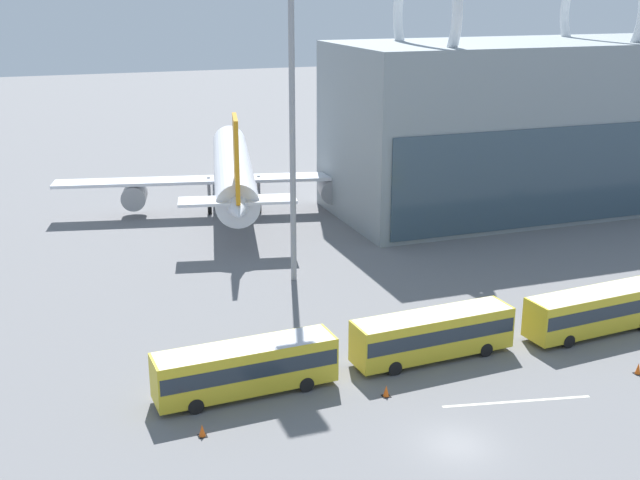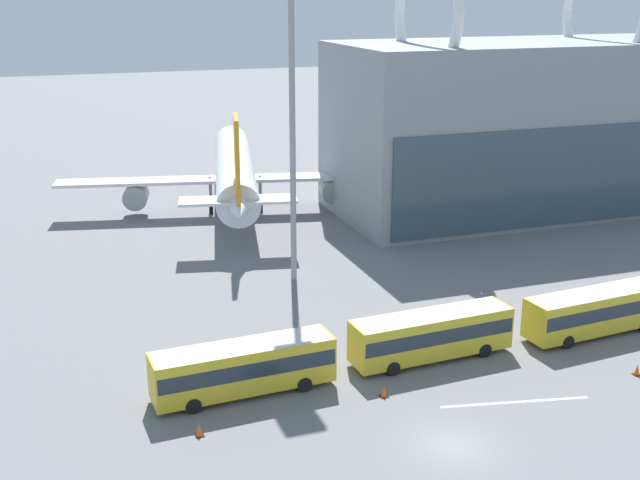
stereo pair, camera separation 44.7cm
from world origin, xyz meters
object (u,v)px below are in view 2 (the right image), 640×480
shuttle_bus_2 (597,309)px  airliner_at_gate_far (235,172)px  shuttle_bus_1 (432,333)px  traffic_cone_2 (199,430)px  shuttle_bus_0 (244,366)px  traffic_cone_1 (384,391)px  airliner_parked_remote (618,127)px  floodlight_mast (291,37)px  traffic_cone_0 (637,370)px

shuttle_bus_2 → airliner_at_gate_far: bearing=107.3°
shuttle_bus_1 → traffic_cone_2: shuttle_bus_1 is taller
shuttle_bus_0 → shuttle_bus_1: size_ratio=1.00×
traffic_cone_2 → traffic_cone_1: bearing=3.5°
airliner_at_gate_far → traffic_cone_2: 49.23m
airliner_at_gate_far → shuttle_bus_0: bearing=179.3°
airliner_parked_remote → floodlight_mast: floodlight_mast is taller
airliner_parked_remote → traffic_cone_2: airliner_parked_remote is taller
traffic_cone_0 → shuttle_bus_2: bearing=76.1°
traffic_cone_2 → airliner_parked_remote: bearing=36.7°
traffic_cone_1 → traffic_cone_2: traffic_cone_1 is taller
shuttle_bus_1 → airliner_at_gate_far: bearing=91.6°
airliner_parked_remote → shuttle_bus_1: bearing=75.0°
shuttle_bus_1 → shuttle_bus_2: 13.60m
traffic_cone_2 → floodlight_mast: bearing=60.5°
airliner_at_gate_far → traffic_cone_2: airliner_at_gate_far is taller
airliner_parked_remote → shuttle_bus_2: bearing=83.2°
shuttle_bus_0 → traffic_cone_0: size_ratio=14.87×
shuttle_bus_0 → shuttle_bus_2: size_ratio=1.00×
traffic_cone_0 → traffic_cone_2: size_ratio=1.05×
traffic_cone_0 → traffic_cone_2: (-29.29, 2.17, -0.02)m
airliner_at_gate_far → shuttle_bus_0: 44.17m
shuttle_bus_1 → traffic_cone_1: bearing=-146.5°
airliner_at_gate_far → shuttle_bus_0: size_ratio=3.38×
airliner_at_gate_far → traffic_cone_2: size_ratio=52.63×
floodlight_mast → traffic_cone_2: bearing=-119.5°
shuttle_bus_1 → traffic_cone_0: (11.96, -6.89, -1.56)m
airliner_at_gate_far → floodlight_mast: size_ratio=1.24×
shuttle_bus_2 → traffic_cone_0: (-1.64, -6.62, -1.56)m
airliner_at_gate_far → airliner_parked_remote: 59.24m
traffic_cone_2 → shuttle_bus_1: bearing=15.2°
airliner_parked_remote → traffic_cone_1: (-60.46, -53.29, -5.17)m
airliner_at_gate_far → shuttle_bus_0: (-9.91, -42.96, -2.76)m
shuttle_bus_0 → shuttle_bus_2: bearing=-2.4°
traffic_cone_1 → shuttle_bus_0: bearing=157.7°
airliner_parked_remote → shuttle_bus_0: bearing=69.1°
shuttle_bus_0 → traffic_cone_2: size_ratio=15.55×
airliner_at_gate_far → shuttle_bus_1: 42.63m
shuttle_bus_2 → traffic_cone_0: bearing=-108.6°
floodlight_mast → shuttle_bus_2: bearing=-46.5°
airliner_parked_remote → traffic_cone_0: (-43.18, -56.20, -5.15)m
shuttle_bus_1 → traffic_cone_0: shuttle_bus_1 is taller
shuttle_bus_0 → traffic_cone_0: shuttle_bus_0 is taller
traffic_cone_0 → airliner_at_gate_far: bearing=107.6°
shuttle_bus_0 → shuttle_bus_1: (13.60, 0.58, 0.00)m
airliner_parked_remote → shuttle_bus_0: 85.01m
airliner_at_gate_far → airliner_parked_remote: airliner_parked_remote is taller
airliner_parked_remote → traffic_cone_2: 90.55m
airliner_parked_remote → floodlight_mast: bearing=60.6°
airliner_at_gate_far → traffic_cone_1: size_ratio=52.50×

